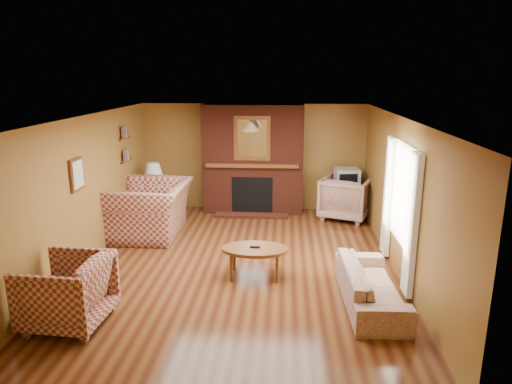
# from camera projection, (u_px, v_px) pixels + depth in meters

# --- Properties ---
(floor) EXTENTS (6.50, 6.50, 0.00)m
(floor) POSITION_uv_depth(u_px,v_px,m) (240.00, 264.00, 7.50)
(floor) COLOR #421C0E
(floor) RESTS_ON ground
(ceiling) EXTENTS (6.50, 6.50, 0.00)m
(ceiling) POSITION_uv_depth(u_px,v_px,m) (239.00, 117.00, 6.89)
(ceiling) COLOR white
(ceiling) RESTS_ON wall_back
(wall_back) EXTENTS (6.50, 0.00, 6.50)m
(wall_back) POSITION_uv_depth(u_px,v_px,m) (254.00, 157.00, 10.33)
(wall_back) COLOR olive
(wall_back) RESTS_ON floor
(wall_front) EXTENTS (6.50, 0.00, 6.50)m
(wall_front) POSITION_uv_depth(u_px,v_px,m) (203.00, 288.00, 4.06)
(wall_front) COLOR olive
(wall_front) RESTS_ON floor
(wall_left) EXTENTS (0.00, 6.50, 6.50)m
(wall_left) POSITION_uv_depth(u_px,v_px,m) (85.00, 191.00, 7.35)
(wall_left) COLOR olive
(wall_left) RESTS_ON floor
(wall_right) EXTENTS (0.00, 6.50, 6.50)m
(wall_right) POSITION_uv_depth(u_px,v_px,m) (400.00, 197.00, 7.04)
(wall_right) COLOR olive
(wall_right) RESTS_ON floor
(fireplace) EXTENTS (2.20, 0.82, 2.40)m
(fireplace) POSITION_uv_depth(u_px,v_px,m) (253.00, 160.00, 10.08)
(fireplace) COLOR #521E11
(fireplace) RESTS_ON floor
(window_right) EXTENTS (0.10, 1.85, 2.00)m
(window_right) POSITION_uv_depth(u_px,v_px,m) (400.00, 205.00, 6.87)
(window_right) COLOR beige
(window_right) RESTS_ON wall_right
(bookshelf) EXTENTS (0.09, 0.55, 0.71)m
(bookshelf) POSITION_uv_depth(u_px,v_px,m) (127.00, 145.00, 9.07)
(bookshelf) COLOR brown
(bookshelf) RESTS_ON wall_left
(botanical_print) EXTENTS (0.05, 0.40, 0.50)m
(botanical_print) POSITION_uv_depth(u_px,v_px,m) (77.00, 174.00, 6.97)
(botanical_print) COLOR brown
(botanical_print) RESTS_ON wall_left
(pendant_light) EXTENTS (0.36, 0.36, 0.48)m
(pendant_light) POSITION_uv_depth(u_px,v_px,m) (250.00, 127.00, 9.21)
(pendant_light) COLOR black
(pendant_light) RESTS_ON ceiling
(plaid_loveseat) EXTENTS (1.38, 1.58, 1.02)m
(plaid_loveseat) POSITION_uv_depth(u_px,v_px,m) (151.00, 209.00, 8.77)
(plaid_loveseat) COLOR maroon
(plaid_loveseat) RESTS_ON floor
(plaid_armchair) EXTENTS (1.02, 1.00, 0.88)m
(plaid_armchair) POSITION_uv_depth(u_px,v_px,m) (67.00, 291.00, 5.62)
(plaid_armchair) COLOR maroon
(plaid_armchair) RESTS_ON floor
(floral_sofa) EXTENTS (0.77, 1.85, 0.53)m
(floral_sofa) POSITION_uv_depth(u_px,v_px,m) (371.00, 285.00, 6.19)
(floral_sofa) COLOR beige
(floral_sofa) RESTS_ON floor
(floral_armchair) EXTENTS (1.27, 1.29, 0.91)m
(floral_armchair) POSITION_uv_depth(u_px,v_px,m) (346.00, 198.00, 9.79)
(floral_armchair) COLOR beige
(floral_armchair) RESTS_ON floor
(coffee_table) EXTENTS (1.02, 0.63, 0.49)m
(coffee_table) POSITION_uv_depth(u_px,v_px,m) (255.00, 251.00, 6.96)
(coffee_table) COLOR brown
(coffee_table) RESTS_ON floor
(side_table) EXTENTS (0.41, 0.41, 0.54)m
(side_table) POSITION_uv_depth(u_px,v_px,m) (155.00, 205.00, 9.93)
(side_table) COLOR brown
(side_table) RESTS_ON floor
(table_lamp) EXTENTS (0.40, 0.40, 0.66)m
(table_lamp) POSITION_uv_depth(u_px,v_px,m) (154.00, 176.00, 9.77)
(table_lamp) COLOR white
(table_lamp) RESTS_ON side_table
(tv_stand) EXTENTS (0.59, 0.54, 0.60)m
(tv_stand) POSITION_uv_depth(u_px,v_px,m) (345.00, 202.00, 10.00)
(tv_stand) COLOR black
(tv_stand) RESTS_ON floor
(crt_tv) EXTENTS (0.53, 0.53, 0.46)m
(crt_tv) POSITION_uv_depth(u_px,v_px,m) (347.00, 179.00, 9.86)
(crt_tv) COLOR #A6A8AD
(crt_tv) RESTS_ON tv_stand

